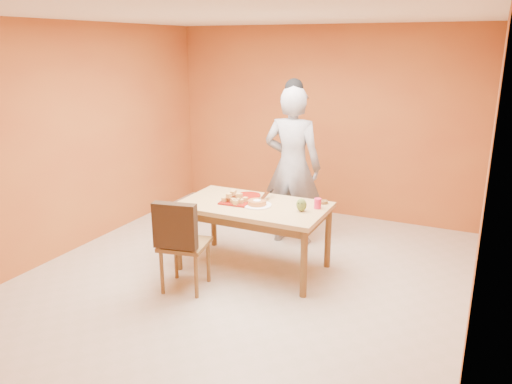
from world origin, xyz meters
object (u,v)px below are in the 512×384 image
at_px(person, 292,167).
at_px(egg_ornament, 301,205).
at_px(dining_table, 253,212).
at_px(pastry_platter, 237,201).
at_px(checker_tin, 323,202).
at_px(sponge_cake, 257,203).
at_px(dining_chair, 183,242).
at_px(magenta_glass, 318,203).
at_px(red_dinner_plate, 249,195).

xyz_separation_m(person, egg_ornament, (0.47, -0.93, -0.16)).
xyz_separation_m(dining_table, pastry_platter, (-0.19, -0.02, 0.10)).
relative_size(person, pastry_platter, 6.19).
bearing_deg(pastry_platter, person, 73.60).
bearing_deg(egg_ornament, pastry_platter, 164.49).
height_order(person, checker_tin, person).
xyz_separation_m(sponge_cake, checker_tin, (0.62, 0.39, -0.02)).
bearing_deg(dining_table, dining_chair, -119.52).
xyz_separation_m(dining_table, magenta_glass, (0.68, 0.16, 0.15)).
distance_m(red_dinner_plate, sponge_cake, 0.37).
height_order(person, red_dinner_plate, person).
bearing_deg(person, dining_chair, 70.35).
relative_size(magenta_glass, checker_tin, 1.07).
xyz_separation_m(dining_chair, checker_tin, (1.11, 1.10, 0.26)).
xyz_separation_m(pastry_platter, sponge_cake, (0.25, -0.02, 0.03)).
bearing_deg(person, magenta_glass, 124.93).
relative_size(dining_chair, pastry_platter, 3.10).
relative_size(egg_ornament, magenta_glass, 1.27).
bearing_deg(magenta_glass, red_dinner_plate, 174.46).
distance_m(dining_chair, pastry_platter, 0.81).
distance_m(dining_chair, magenta_glass, 1.46).
height_order(magenta_glass, checker_tin, magenta_glass).
xyz_separation_m(dining_chair, pastry_platter, (0.23, 0.73, 0.26)).
distance_m(pastry_platter, red_dinner_plate, 0.26).
distance_m(dining_table, magenta_glass, 0.71).
relative_size(dining_table, red_dinner_plate, 5.88).
xyz_separation_m(dining_chair, red_dinner_plate, (0.25, 0.99, 0.26)).
distance_m(sponge_cake, egg_ornament, 0.50).
height_order(red_dinner_plate, magenta_glass, magenta_glass).
bearing_deg(red_dinner_plate, egg_ornament, -18.51).
bearing_deg(sponge_cake, checker_tin, 31.97).
bearing_deg(pastry_platter, magenta_glass, 11.57).
relative_size(dining_table, dining_chair, 1.62).
height_order(dining_chair, red_dinner_plate, dining_chair).
height_order(dining_chair, pastry_platter, dining_chair).
distance_m(red_dinner_plate, checker_tin, 0.86).
height_order(sponge_cake, magenta_glass, magenta_glass).
relative_size(dining_chair, person, 0.50).
height_order(dining_table, checker_tin, checker_tin).
bearing_deg(dining_table, egg_ornament, -0.45).
xyz_separation_m(magenta_glass, checker_tin, (0.00, 0.19, -0.04)).
height_order(dining_table, red_dinner_plate, red_dinner_plate).
relative_size(sponge_cake, magenta_glass, 1.83).
bearing_deg(red_dinner_plate, dining_chair, -104.14).
relative_size(dining_table, magenta_glass, 14.64).
height_order(pastry_platter, magenta_glass, magenta_glass).
relative_size(dining_table, egg_ornament, 11.51).
bearing_deg(red_dinner_plate, magenta_glass, -5.54).
bearing_deg(checker_tin, egg_ornament, -109.04).
bearing_deg(pastry_platter, red_dinner_plate, 86.01).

